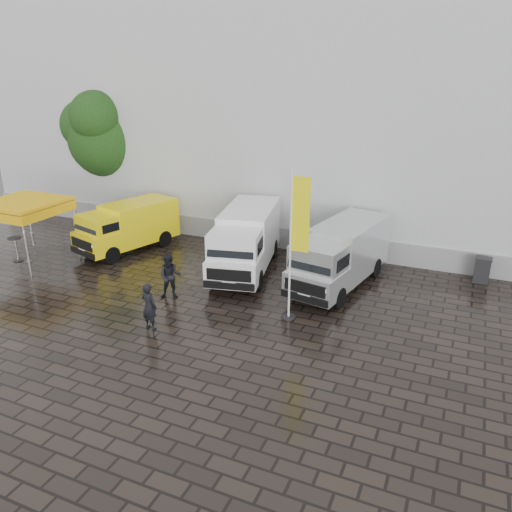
{
  "coord_description": "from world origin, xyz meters",
  "views": [
    {
      "loc": [
        6.36,
        -13.48,
        8.16
      ],
      "look_at": [
        -0.48,
        2.2,
        1.72
      ],
      "focal_mm": 35.0,
      "sensor_mm": 36.0,
      "label": 1
    }
  ],
  "objects": [
    {
      "name": "ground",
      "position": [
        0.0,
        0.0,
        0.0
      ],
      "size": [
        120.0,
        120.0,
        0.0
      ],
      "primitive_type": "plane",
      "color": "black",
      "rests_on": "ground"
    },
    {
      "name": "exhibition_hall",
      "position": [
        2.0,
        16.0,
        6.0
      ],
      "size": [
        44.0,
        16.0,
        12.0
      ],
      "primitive_type": "cube",
      "color": "silver",
      "rests_on": "ground"
    },
    {
      "name": "hall_plinth",
      "position": [
        2.0,
        7.95,
        0.5
      ],
      "size": [
        44.0,
        0.15,
        1.0
      ],
      "primitive_type": "cube",
      "color": "gray",
      "rests_on": "ground"
    },
    {
      "name": "van_yellow",
      "position": [
        -8.2,
        4.71,
        1.12
      ],
      "size": [
        3.17,
        5.17,
        2.23
      ],
      "primitive_type": null,
      "rotation": [
        0.0,
        0.0,
        -0.29
      ],
      "color": "yellow",
      "rests_on": "ground"
    },
    {
      "name": "van_white",
      "position": [
        -2.0,
        4.61,
        1.3
      ],
      "size": [
        3.25,
        6.28,
        2.6
      ],
      "primitive_type": null,
      "rotation": [
        0.0,
        0.0,
        0.22
      ],
      "color": "white",
      "rests_on": "ground"
    },
    {
      "name": "van_silver",
      "position": [
        2.07,
        4.63,
        1.23
      ],
      "size": [
        2.9,
        5.94,
        2.47
      ],
      "primitive_type": null,
      "rotation": [
        0.0,
        0.0,
        -0.18
      ],
      "color": "silver",
      "rests_on": "ground"
    },
    {
      "name": "canopy_tent",
      "position": [
        -11.49,
        1.85,
        2.58
      ],
      "size": [
        3.1,
        3.1,
        2.76
      ],
      "color": "silver",
      "rests_on": "ground"
    },
    {
      "name": "flagpole",
      "position": [
        1.35,
        1.28,
        2.92
      ],
      "size": [
        0.88,
        0.5,
        5.2
      ],
      "color": "black",
      "rests_on": "ground"
    },
    {
      "name": "tree",
      "position": [
        -12.43,
        8.96,
        4.77
      ],
      "size": [
        4.14,
        4.19,
        7.43
      ],
      "color": "black",
      "rests_on": "ground"
    },
    {
      "name": "cocktail_table",
      "position": [
        -11.96,
        1.54,
        0.55
      ],
      "size": [
        0.6,
        0.6,
        1.1
      ],
      "primitive_type": "cylinder",
      "color": "black",
      "rests_on": "ground"
    },
    {
      "name": "wheelie_bin",
      "position": [
        7.29,
        7.38,
        0.52
      ],
      "size": [
        0.64,
        0.64,
        1.04
      ],
      "primitive_type": "cube",
      "rotation": [
        0.0,
        0.0,
        -0.03
      ],
      "color": "black",
      "rests_on": "ground"
    },
    {
      "name": "person_front",
      "position": [
        -2.79,
        -1.34,
        0.82
      ],
      "size": [
        0.66,
        0.48,
        1.65
      ],
      "primitive_type": "imported",
      "rotation": [
        0.0,
        0.0,
        2.98
      ],
      "color": "black",
      "rests_on": "ground"
    },
    {
      "name": "person_tent",
      "position": [
        -3.47,
        1.0,
        0.87
      ],
      "size": [
        1.04,
        0.96,
        1.73
      ],
      "primitive_type": "imported",
      "rotation": [
        0.0,
        0.0,
        0.45
      ],
      "color": "black",
      "rests_on": "ground"
    }
  ]
}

